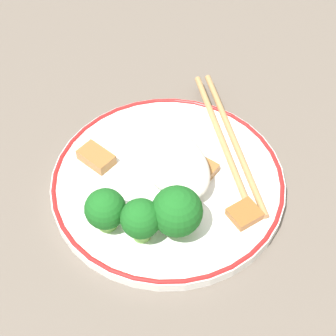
# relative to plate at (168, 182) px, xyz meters

# --- Properties ---
(ground_plane) EXTENTS (3.00, 3.00, 0.00)m
(ground_plane) POSITION_rel_plate_xyz_m (0.00, 0.00, -0.01)
(ground_plane) COLOR #665B51
(plate) EXTENTS (0.25, 0.25, 0.01)m
(plate) POSITION_rel_plate_xyz_m (0.00, 0.00, 0.00)
(plate) COLOR white
(plate) RESTS_ON ground_plane
(rice_mound) EXTENTS (0.11, 0.07, 0.04)m
(rice_mound) POSITION_rel_plate_xyz_m (0.01, -0.01, 0.02)
(rice_mound) COLOR white
(rice_mound) RESTS_ON plate
(broccoli_back_left) EXTENTS (0.04, 0.04, 0.05)m
(broccoli_back_left) POSITION_rel_plate_xyz_m (-0.02, 0.08, 0.03)
(broccoli_back_left) COLOR #72AD4C
(broccoli_back_left) RESTS_ON plate
(broccoli_back_center) EXTENTS (0.04, 0.04, 0.05)m
(broccoli_back_center) POSITION_rel_plate_xyz_m (-0.05, 0.06, 0.03)
(broccoli_back_center) COLOR #72AD4C
(broccoli_back_center) RESTS_ON plate
(broccoli_back_right) EXTENTS (0.05, 0.05, 0.06)m
(broccoli_back_right) POSITION_rel_plate_xyz_m (-0.06, 0.02, 0.04)
(broccoli_back_right) COLOR #72AD4C
(broccoli_back_right) RESTS_ON plate
(meat_near_front) EXTENTS (0.03, 0.03, 0.01)m
(meat_near_front) POSITION_rel_plate_xyz_m (-0.01, -0.04, 0.01)
(meat_near_front) COLOR #9E6633
(meat_near_front) RESTS_ON plate
(meat_near_left) EXTENTS (0.04, 0.04, 0.01)m
(meat_near_left) POSITION_rel_plate_xyz_m (0.06, 0.06, 0.01)
(meat_near_left) COLOR #9E6633
(meat_near_left) RESTS_ON plate
(meat_near_right) EXTENTS (0.03, 0.03, 0.01)m
(meat_near_right) POSITION_rel_plate_xyz_m (-0.08, -0.04, 0.01)
(meat_near_right) COLOR #995B28
(meat_near_right) RESTS_ON plate
(meat_near_back) EXTENTS (0.04, 0.04, 0.01)m
(meat_near_back) POSITION_rel_plate_xyz_m (0.04, -0.01, 0.01)
(meat_near_back) COLOR #9E6633
(meat_near_back) RESTS_ON plate
(chopsticks) EXTENTS (0.22, 0.08, 0.01)m
(chopsticks) POSITION_rel_plate_xyz_m (0.01, -0.09, 0.01)
(chopsticks) COLOR #AD8451
(chopsticks) RESTS_ON plate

